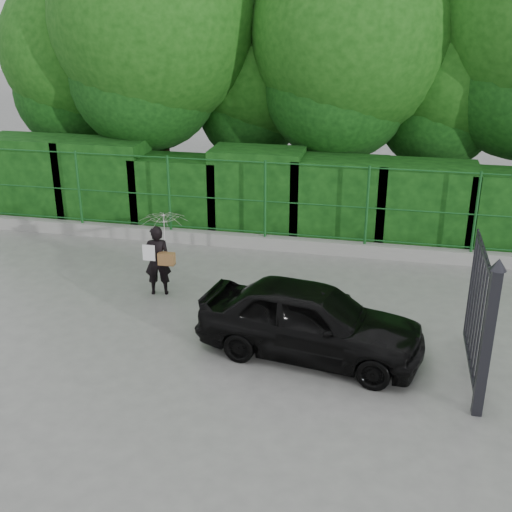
# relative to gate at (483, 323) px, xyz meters

# --- Properties ---
(ground) EXTENTS (80.00, 80.00, 0.00)m
(ground) POSITION_rel_gate_xyz_m (-4.60, 0.72, -1.19)
(ground) COLOR gray
(kerb) EXTENTS (14.00, 0.25, 0.30)m
(kerb) POSITION_rel_gate_xyz_m (-4.60, 5.22, -1.04)
(kerb) COLOR #9E9E99
(kerb) RESTS_ON ground
(fence) EXTENTS (14.13, 0.06, 1.80)m
(fence) POSITION_rel_gate_xyz_m (-4.38, 5.22, 0.01)
(fence) COLOR #16511E
(fence) RESTS_ON kerb
(hedge) EXTENTS (14.20, 1.20, 2.17)m
(hedge) POSITION_rel_gate_xyz_m (-4.75, 6.22, -0.17)
(hedge) COLOR black
(hedge) RESTS_ON ground
(trees) EXTENTS (17.10, 6.15, 8.08)m
(trees) POSITION_rel_gate_xyz_m (-3.46, 8.46, 3.43)
(trees) COLOR black
(trees) RESTS_ON ground
(gate) EXTENTS (0.22, 2.33, 2.36)m
(gate) POSITION_rel_gate_xyz_m (0.00, 0.00, 0.00)
(gate) COLOR #232329
(gate) RESTS_ON ground
(woman) EXTENTS (0.92, 0.94, 1.67)m
(woman) POSITION_rel_gate_xyz_m (-5.64, 2.40, -0.08)
(woman) COLOR black
(woman) RESTS_ON ground
(car) EXTENTS (3.84, 2.03, 1.24)m
(car) POSITION_rel_gate_xyz_m (-2.52, 0.66, -0.57)
(car) COLOR black
(car) RESTS_ON ground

